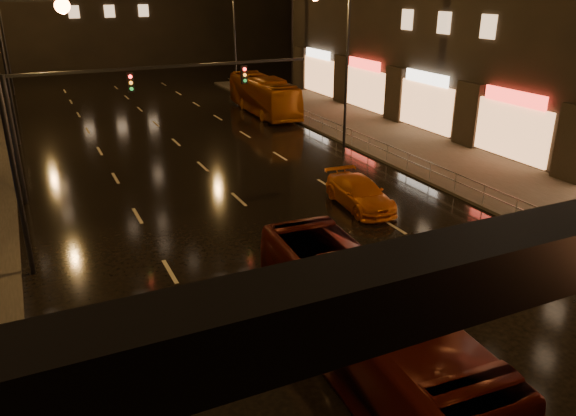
{
  "coord_description": "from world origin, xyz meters",
  "views": [
    {
      "loc": [
        -8.95,
        -8.62,
        9.95
      ],
      "look_at": [
        -0.96,
        8.24,
        2.5
      ],
      "focal_mm": 35.0,
      "sensor_mm": 36.0,
      "label": 1
    }
  ],
  "objects_px": {
    "bus_curb": "(263,95)",
    "taxi_far": "(360,193)",
    "taxi_near": "(394,284)",
    "bus_red": "(366,327)"
  },
  "relations": [
    {
      "from": "bus_curb",
      "to": "taxi_far",
      "type": "bearing_deg",
      "value": -98.1
    },
    {
      "from": "bus_red",
      "to": "bus_curb",
      "type": "relative_size",
      "value": 0.96
    },
    {
      "from": "bus_red",
      "to": "taxi_far",
      "type": "height_order",
      "value": "bus_red"
    },
    {
      "from": "bus_curb",
      "to": "taxi_far",
      "type": "height_order",
      "value": "bus_curb"
    },
    {
      "from": "bus_red",
      "to": "taxi_near",
      "type": "bearing_deg",
      "value": 46.28
    },
    {
      "from": "taxi_far",
      "to": "taxi_near",
      "type": "bearing_deg",
      "value": -110.1
    },
    {
      "from": "bus_red",
      "to": "bus_curb",
      "type": "bearing_deg",
      "value": 75.12
    },
    {
      "from": "taxi_near",
      "to": "taxi_far",
      "type": "bearing_deg",
      "value": 57.46
    },
    {
      "from": "bus_curb",
      "to": "taxi_near",
      "type": "distance_m",
      "value": 30.38
    },
    {
      "from": "bus_curb",
      "to": "taxi_near",
      "type": "relative_size",
      "value": 2.62
    }
  ]
}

